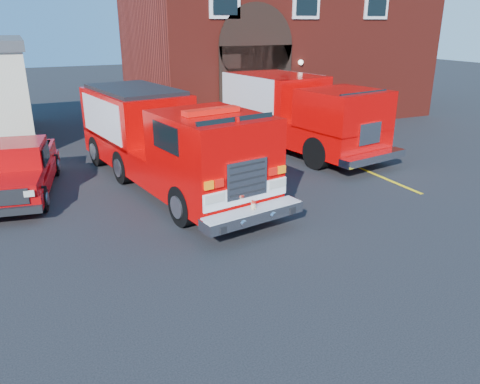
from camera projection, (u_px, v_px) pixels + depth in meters
name	position (u px, v px, depth m)	size (l,w,h in m)	color
ground	(221.00, 224.00, 12.24)	(100.00, 100.00, 0.00)	black
parking_stripe_near	(388.00, 180.00, 15.66)	(0.12, 3.00, 0.01)	yellow
parking_stripe_mid	(335.00, 158.00, 18.21)	(0.12, 3.00, 0.01)	yellow
parking_stripe_far	(295.00, 141.00, 20.77)	(0.12, 3.00, 0.01)	yellow
fire_station	(272.00, 36.00, 26.25)	(15.20, 10.20, 8.45)	maroon
fire_engine	(165.00, 140.00, 14.70)	(4.15, 9.72, 2.90)	black
pickup_truck	(18.00, 169.00, 14.13)	(2.70, 5.41, 1.69)	black
secondary_truck	(288.00, 109.00, 19.31)	(4.25, 9.35, 2.92)	black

